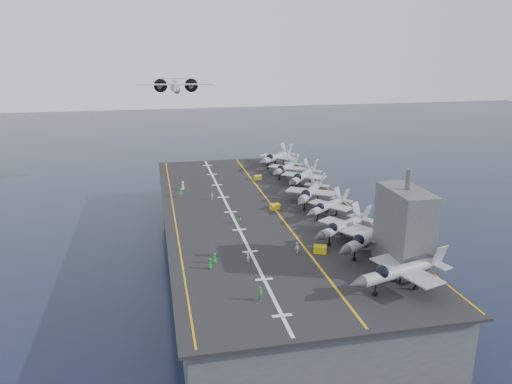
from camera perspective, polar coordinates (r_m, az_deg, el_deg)
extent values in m
plane|color=#142135|center=(103.71, 0.46, -7.52)|extent=(500.00, 500.00, 0.00)
cube|color=#56595E|center=(101.77, 0.47, -4.95)|extent=(36.00, 90.00, 10.00)
cube|color=black|center=(99.97, 0.47, -2.18)|extent=(38.00, 92.00, 0.40)
cube|color=gold|center=(100.55, 2.14, -1.95)|extent=(0.35, 90.00, 0.02)
cube|color=silver|center=(98.85, -2.93, -2.29)|extent=(0.50, 90.00, 0.02)
cube|color=gold|center=(97.87, -9.31, -2.69)|extent=(0.25, 90.00, 0.02)
cube|color=gold|center=(105.23, 10.37, -1.36)|extent=(0.25, 90.00, 0.02)
imported|color=#268C33|center=(74.73, -5.29, -8.14)|extent=(1.13, 1.18, 1.65)
imported|color=silver|center=(76.56, -0.91, -7.44)|extent=(1.12, 1.20, 1.66)
imported|color=green|center=(92.37, -1.95, -3.11)|extent=(0.82, 1.11, 1.71)
imported|color=#278434|center=(108.94, -8.55, -0.09)|extent=(1.48, 1.41, 2.06)
imported|color=silver|center=(106.35, -5.07, -0.51)|extent=(1.06, 0.79, 1.62)
imported|color=silver|center=(114.50, -8.36, 0.73)|extent=(1.04, 1.34, 2.00)
imported|color=#1B8834|center=(65.82, 0.51, -11.52)|extent=(0.99, 1.32, 2.01)
imported|color=white|center=(80.01, 4.71, -6.35)|extent=(1.24, 1.27, 1.78)
imported|color=#268C33|center=(76.46, -4.78, -7.53)|extent=(1.13, 1.18, 1.65)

